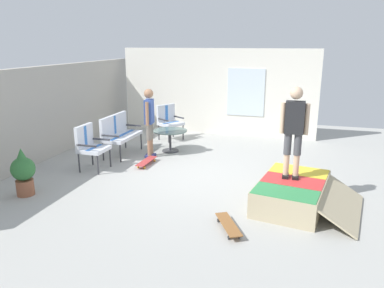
% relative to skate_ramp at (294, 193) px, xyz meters
% --- Properties ---
extents(ground_plane, '(12.00, 12.00, 0.10)m').
position_rel_skate_ramp_xyz_m(ground_plane, '(1.03, 1.98, -0.28)').
color(ground_plane, '#A8A8A3').
extents(back_wall_cinderblock, '(9.00, 0.20, 2.25)m').
position_rel_skate_ramp_xyz_m(back_wall_cinderblock, '(1.03, 5.98, 0.89)').
color(back_wall_cinderblock, '#ADA89E').
rests_on(back_wall_cinderblock, ground_plane).
extents(house_facade, '(0.23, 6.00, 2.62)m').
position_rel_skate_ramp_xyz_m(house_facade, '(4.83, 2.47, 1.08)').
color(house_facade, white).
rests_on(house_facade, ground_plane).
extents(skate_ramp, '(1.98, 1.94, 0.46)m').
position_rel_skate_ramp_xyz_m(skate_ramp, '(0.00, 0.00, 0.00)').
color(skate_ramp, tan).
rests_on(skate_ramp, ground_plane).
extents(patio_bench, '(1.26, 0.57, 1.02)m').
position_rel_skate_ramp_xyz_m(patio_bench, '(1.93, 4.39, 0.39)').
color(patio_bench, '#38383D').
rests_on(patio_bench, ground_plane).
extents(patio_chair_near_house, '(0.82, 0.80, 1.02)m').
position_rel_skate_ramp_xyz_m(patio_chair_near_house, '(3.76, 3.70, 0.38)').
color(patio_chair_near_house, '#38383D').
rests_on(patio_chair_near_house, ground_plane).
extents(patio_chair_by_wall, '(0.63, 0.56, 1.02)m').
position_rel_skate_ramp_xyz_m(patio_chair_by_wall, '(0.69, 4.47, 0.38)').
color(patio_chair_by_wall, '#38383D').
rests_on(patio_chair_by_wall, ground_plane).
extents(patio_table, '(0.90, 0.90, 0.57)m').
position_rel_skate_ramp_xyz_m(patio_table, '(2.55, 3.22, 0.18)').
color(patio_table, '#38383D').
rests_on(patio_table, ground_plane).
extents(person_watching, '(0.48, 0.28, 1.71)m').
position_rel_skate_ramp_xyz_m(person_watching, '(1.98, 3.55, 0.77)').
color(person_watching, navy).
rests_on(person_watching, ground_plane).
extents(person_skater, '(0.24, 0.48, 1.62)m').
position_rel_skate_ramp_xyz_m(person_skater, '(0.14, 0.08, 1.17)').
color(person_skater, black).
rests_on(person_skater, skate_ramp).
extents(skateboard_by_bench, '(0.81, 0.23, 0.10)m').
position_rel_skate_ramp_xyz_m(skateboard_by_bench, '(1.33, 3.38, -0.14)').
color(skateboard_by_bench, '#B23838').
rests_on(skateboard_by_bench, ground_plane).
extents(skateboard_spare, '(0.80, 0.56, 0.10)m').
position_rel_skate_ramp_xyz_m(skateboard_spare, '(-1.21, 0.93, -0.14)').
color(skateboard_spare, brown).
rests_on(skateboard_spare, ground_plane).
extents(potted_plant, '(0.44, 0.44, 0.92)m').
position_rel_skate_ramp_xyz_m(potted_plant, '(-0.96, 4.87, 0.24)').
color(potted_plant, brown).
rests_on(potted_plant, ground_plane).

